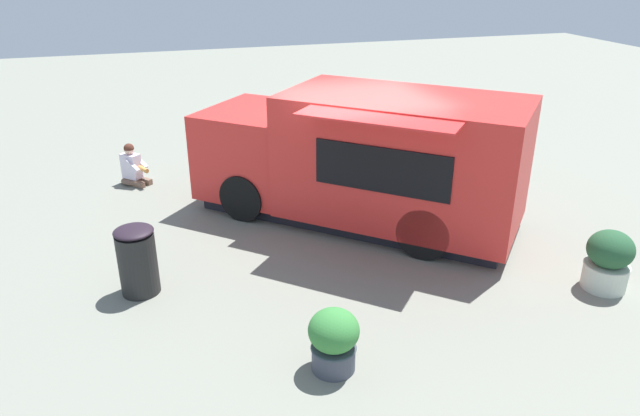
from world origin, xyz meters
TOP-DOWN VIEW (x-y plane):
  - ground_plane at (0.00, 0.00)m, footprint 40.00×40.00m
  - food_truck at (-0.17, -0.08)m, footprint 5.44×5.21m
  - person_customer at (3.65, -3.03)m, footprint 0.71×0.74m
  - planter_flowering_near at (1.57, 3.61)m, footprint 0.58×0.58m
  - planter_flowering_far at (-2.62, 3.07)m, footprint 0.63×0.63m
  - trash_bin at (3.62, 1.27)m, footprint 0.54×0.54m

SIDE VIEW (x-z plane):
  - ground_plane at x=0.00m, z-range 0.00..0.00m
  - person_customer at x=3.65m, z-range -0.10..0.75m
  - planter_flowering_near at x=1.57m, z-range 0.02..0.78m
  - planter_flowering_far at x=-2.62m, z-range 0.00..0.88m
  - trash_bin at x=3.62m, z-range 0.01..1.00m
  - food_truck at x=-0.17m, z-range -0.05..2.21m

